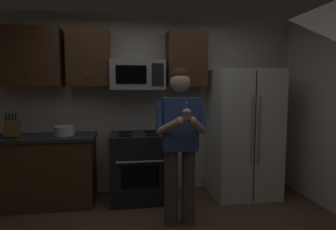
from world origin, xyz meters
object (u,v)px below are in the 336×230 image
at_px(knife_block, 12,128).
at_px(bowl_large_white, 64,130).
at_px(microwave, 137,75).
at_px(person, 180,138).
at_px(cupcake, 187,114).
at_px(refrigerator, 243,133).
at_px(oven_range, 139,167).

bearing_deg(knife_block, bowl_large_white, 4.49).
bearing_deg(bowl_large_white, microwave, 5.85).
relative_size(person, cupcake, 10.13).
bearing_deg(refrigerator, knife_block, 179.82).
distance_m(microwave, cupcake, 1.40).
bearing_deg(microwave, refrigerator, -6.03).
bearing_deg(oven_range, bowl_large_white, 178.86).
bearing_deg(person, cupcake, -90.00).
bearing_deg(refrigerator, bowl_large_white, 178.64).
height_order(oven_range, bowl_large_white, bowl_large_white).
bearing_deg(knife_block, refrigerator, -0.18).
bearing_deg(oven_range, refrigerator, -1.50).
height_order(oven_range, knife_block, knife_block).
xyz_separation_m(refrigerator, cupcake, (-1.08, -1.11, 0.39)).
xyz_separation_m(microwave, refrigerator, (1.50, -0.16, -0.82)).
bearing_deg(cupcake, oven_range, 109.92).
relative_size(oven_range, cupcake, 5.36).
distance_m(oven_range, knife_block, 1.70).
xyz_separation_m(bowl_large_white, person, (1.39, -0.84, 0.01)).
bearing_deg(microwave, oven_range, -90.02).
relative_size(refrigerator, person, 1.02).
bearing_deg(person, refrigerator, 35.85).
relative_size(bowl_large_white, person, 0.15).
xyz_separation_m(microwave, bowl_large_white, (-0.98, -0.10, -0.73)).
relative_size(knife_block, person, 0.18).
distance_m(bowl_large_white, cupcake, 1.84).
distance_m(person, cupcake, 0.44).
bearing_deg(microwave, bowl_large_white, -174.15).
bearing_deg(oven_range, microwave, 89.98).
xyz_separation_m(knife_block, person, (2.02, -0.79, -0.04)).
distance_m(refrigerator, bowl_large_white, 2.48).
height_order(knife_block, person, person).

